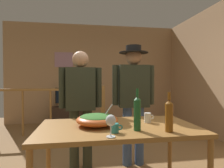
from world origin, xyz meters
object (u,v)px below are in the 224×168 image
flat_screen_tv (68,96)px  wine_bottle_amber (169,115)px  wine_bottle_green (137,113)px  person_standing_left (81,99)px  framed_picture (64,60)px  mug_teal (115,128)px  person_standing_right (133,93)px  salad_bowl (97,119)px  stair_railing (71,105)px  tv_console (69,116)px  serving_table (118,133)px  wine_glass (111,121)px  mug_white (148,118)px

flat_screen_tv → wine_bottle_amber: 3.73m
wine_bottle_green → person_standing_left: size_ratio=0.23×
person_standing_left → flat_screen_tv: bearing=-83.5°
framed_picture → mug_teal: framed_picture is taller
framed_picture → person_standing_right: (1.23, -2.82, -0.75)m
framed_picture → salad_bowl: bearing=-79.6°
framed_picture → stair_railing: bearing=-77.6°
stair_railing → person_standing_right: size_ratio=1.40×
framed_picture → person_standing_left: size_ratio=0.31×
wine_bottle_green → tv_console: bearing=103.7°
flat_screen_tv → wine_bottle_green: 3.58m
tv_console → person_standing_right: 2.87m
serving_table → stair_railing: bearing=103.9°
person_standing_left → wine_glass: bearing=101.0°
salad_bowl → person_standing_right: 0.96m
person_standing_left → person_standing_right: (0.75, 0.00, 0.08)m
wine_glass → salad_bowl: bearing=101.1°
stair_railing → person_standing_right: bearing=-59.6°
serving_table → wine_glass: (-0.13, -0.35, 0.19)m
wine_bottle_green → person_standing_left: bearing=117.7°
wine_glass → tv_console: bearing=99.2°
stair_railing → salad_bowl: 2.45m
mug_teal → salad_bowl: bearing=115.3°
framed_picture → wine_bottle_green: size_ratio=1.32×
tv_console → wine_glass: wine_glass is taller
flat_screen_tv → wine_bottle_amber: wine_bottle_amber is taller
tv_console → salad_bowl: salad_bowl is taller
flat_screen_tv → framed_picture: bearing=113.6°
stair_railing → mug_teal: bearing=-78.7°
wine_glass → person_standing_right: 1.24m
framed_picture → wine_bottle_green: (1.00, -3.80, -0.85)m
tv_console → mug_teal: size_ratio=8.22×
framed_picture → wine_bottle_amber: (1.26, -3.88, -0.87)m
wine_bottle_amber → wine_bottle_green: 0.28m
flat_screen_tv → wine_bottle_amber: bearing=-72.5°
tv_console → serving_table: 3.42m
framed_picture → person_standing_left: 2.98m
person_standing_left → tv_console: bearing=-83.6°
stair_railing → salad_bowl: stair_railing is taller
tv_console → wine_bottle_green: (0.86, -3.51, 0.68)m
wine_bottle_amber → person_standing_right: bearing=91.6°
mug_teal → person_standing_left: person_standing_left is taller
framed_picture → wine_bottle_amber: size_ratio=1.44×
framed_picture → tv_console: bearing=-64.1°
flat_screen_tv → wine_bottle_amber: (1.12, -3.55, 0.13)m
flat_screen_tv → serving_table: size_ratio=0.43×
serving_table → person_standing_right: (0.37, 0.78, 0.33)m
mug_white → person_standing_right: bearing=87.2°
wine_glass → framed_picture: bearing=100.5°
serving_table → person_standing_left: bearing=115.6°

